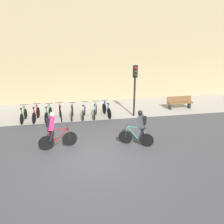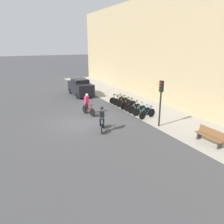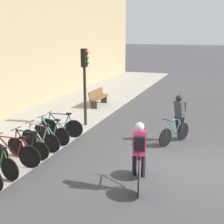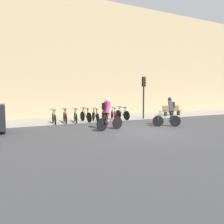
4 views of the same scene
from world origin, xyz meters
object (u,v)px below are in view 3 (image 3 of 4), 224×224
cyclist_grey (178,117)px  parked_bike_4 (28,146)px  bench (98,97)px  parked_bike_3 (13,154)px  cyclist_pink (139,155)px  parked_bike_6 (51,133)px  parked_bike_5 (40,139)px  parked_bike_7 (61,127)px  traffic_light_pole (85,73)px

cyclist_grey → parked_bike_4: (-3.09, 4.31, -0.56)m
cyclist_grey → bench: bearing=47.7°
parked_bike_3 → cyclist_pink: bearing=-91.7°
cyclist_grey → parked_bike_6: 4.64m
cyclist_pink → parked_bike_5: size_ratio=1.08×
parked_bike_6 → parked_bike_7: bearing=0.0°
cyclist_pink → cyclist_grey: bearing=-6.0°
parked_bike_7 → parked_bike_4: bearing=-180.0°
parked_bike_6 → parked_bike_7: size_ratio=0.97×
parked_bike_7 → traffic_light_pole: size_ratio=0.52×
cyclist_pink → cyclist_grey: cyclist_pink is taller
traffic_light_pole → parked_bike_7: bearing=172.5°
cyclist_grey → parked_bike_5: 4.95m
parked_bike_4 → parked_bike_7: (2.20, 0.00, 0.03)m
parked_bike_3 → bench: bearing=4.6°
cyclist_pink → parked_bike_5: (1.58, 3.90, -0.55)m
parked_bike_4 → parked_bike_7: parked_bike_7 is taller
cyclist_grey → parked_bike_5: bearing=118.7°
bench → parked_bike_6: bearing=-173.7°
cyclist_grey → parked_bike_3: (-3.83, 4.31, -0.53)m
cyclist_pink → parked_bike_4: 4.03m
parked_bike_3 → traffic_light_pole: traffic_light_pole is taller
traffic_light_pole → parked_bike_6: bearing=174.7°
bench → parked_bike_7: bearing=-172.9°
parked_bike_5 → parked_bike_6: (0.73, 0.00, 0.00)m
parked_bike_6 → bench: parked_bike_6 is taller
parked_bike_3 → cyclist_grey: bearing=-48.4°
parked_bike_3 → parked_bike_7: bearing=0.0°
parked_bike_4 → traffic_light_pole: 4.42m
parked_bike_6 → traffic_light_pole: bearing=-5.3°
parked_bike_3 → parked_bike_6: bearing=-0.0°
parked_bike_4 → parked_bike_7: size_ratio=0.95×
parked_bike_4 → bench: (7.64, 0.68, 0.09)m
parked_bike_7 → traffic_light_pole: 2.60m
cyclist_pink → parked_bike_6: size_ratio=1.08×
parked_bike_6 → bench: bearing=6.3°
cyclist_grey → parked_bike_6: size_ratio=1.07×
parked_bike_3 → traffic_light_pole: bearing=-2.8°
cyclist_grey → bench: cyclist_grey is taller
cyclist_pink → cyclist_grey: (3.94, -0.41, 0.00)m
cyclist_pink → parked_bike_3: size_ratio=1.03×
traffic_light_pole → bench: (3.66, 0.91, -1.82)m
parked_bike_3 → parked_bike_7: (2.94, 0.00, -0.00)m
cyclist_grey → bench: (4.54, 4.99, -0.47)m
parked_bike_5 → bench: size_ratio=0.89×
parked_bike_5 → parked_bike_3: bearing=180.0°
cyclist_pink → parked_bike_4: size_ratio=1.11×
cyclist_grey → traffic_light_pole: (0.89, 4.08, 1.34)m
traffic_light_pole → parked_bike_4: bearing=176.7°
parked_bike_7 → bench: size_ratio=0.92×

